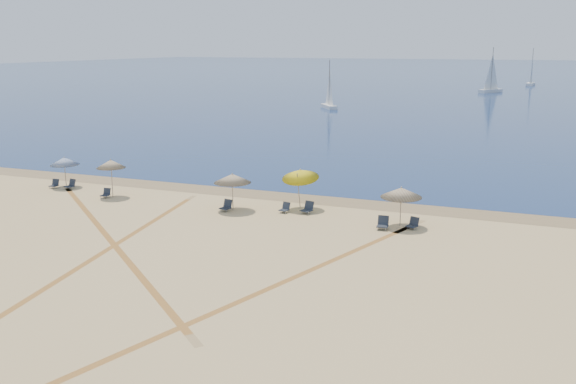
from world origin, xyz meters
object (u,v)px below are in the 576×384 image
Objects in this scene: umbrella_2 at (232,178)px; sailboat_3 at (491,79)px; umbrella_3 at (300,174)px; sailboat_0 at (531,74)px; chair_5 at (308,208)px; chair_1 at (71,185)px; chair_3 at (226,206)px; chair_0 at (55,184)px; chair_7 at (413,224)px; chair_2 at (106,194)px; umbrella_1 at (111,164)px; chair_4 at (285,208)px; sailboat_2 at (329,94)px; umbrella_4 at (401,192)px; umbrella_0 at (64,161)px; chair_6 at (383,223)px.

umbrella_2 is 109.46m from sailboat_3.
umbrella_3 is 0.31× the size of sailboat_0.
umbrella_3 is 3.24× the size of chair_5.
umbrella_2 is 3.07× the size of chair_1.
chair_3 is (-0.26, -0.40, -1.70)m from umbrella_2.
chair_0 is at bearing -70.09° from sailboat_3.
chair_7 is at bearing 11.96° from chair_3.
chair_2 is 9.22m from chair_3.
chair_4 is (12.51, 0.38, -1.99)m from umbrella_1.
chair_7 is (20.82, 0.03, 0.02)m from chair_2.
umbrella_3 is at bearing -3.77° from chair_0.
chair_0 is at bearing -164.56° from chair_5.
sailboat_0 is at bearing 33.94° from sailboat_2.
umbrella_4 is 3.08× the size of chair_1.
umbrella_2 reaches higher than umbrella_0.
chair_1 is 0.89× the size of chair_5.
umbrella_3 is at bearing -60.41° from sailboat_3.
chair_5 is (-5.89, 0.75, -1.65)m from umbrella_4.
chair_2 is (-9.48, -0.18, -1.74)m from umbrella_2.
umbrella_4 is at bearing -86.12° from sailboat_0.
umbrella_2 is (14.25, -1.52, 0.12)m from umbrella_0.
sailboat_0 reaches higher than sailboat_2.
chair_3 is 5.09m from chair_5.
umbrella_0 is 2.86× the size of chair_3.
umbrella_1 is 0.34× the size of sailboat_2.
sailboat_3 reaches higher than chair_6.
chair_7 reaches higher than chair_2.
chair_1 is at bearing 175.20° from umbrella_2.
umbrella_1 is 3.30× the size of chair_7.
chair_7 is 0.09× the size of sailboat_0.
chair_5 is 0.09× the size of sailboat_3.
umbrella_2 is 1.77m from chair_3.
umbrella_1 reaches higher than chair_4.
chair_4 is (-0.52, -1.25, -1.95)m from umbrella_3.
chair_3 is 0.99× the size of chair_7.
umbrella_4 is 3.73× the size of chair_2.
chair_7 is (7.53, -1.99, -1.94)m from umbrella_3.
sailboat_0 is at bearing 78.10° from umbrella_0.
chair_0 is 18.11m from chair_4.
umbrella_2 is 0.31× the size of sailboat_2.
umbrella_4 is 3.56× the size of chair_0.
umbrella_3 reaches higher than chair_6.
umbrella_2 is 11.48m from chair_7.
chair_2 is (4.77, -1.70, -1.62)m from umbrella_0.
sailboat_3 is (3.29, 107.38, 0.62)m from umbrella_3.
umbrella_1 reaches higher than chair_7.
umbrella_3 is 13.59m from chair_2.
umbrella_4 reaches higher than chair_6.
umbrella_4 is 0.26× the size of sailboat_0.
umbrella_2 is 0.25× the size of sailboat_3.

